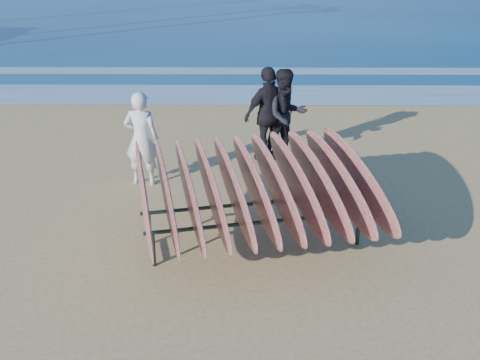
% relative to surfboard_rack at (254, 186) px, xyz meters
% --- Properties ---
extents(ground, '(120.00, 120.00, 0.00)m').
position_rel_surfboard_rack_xyz_m(ground, '(-0.20, -0.65, -0.92)').
color(ground, tan).
rests_on(ground, ground).
extents(foam_near, '(160.00, 160.00, 0.00)m').
position_rel_surfboard_rack_xyz_m(foam_near, '(-0.20, 9.35, -0.91)').
color(foam_near, white).
rests_on(foam_near, ground).
extents(foam_far, '(160.00, 160.00, 0.00)m').
position_rel_surfboard_rack_xyz_m(foam_far, '(-0.20, 12.85, -0.91)').
color(foam_far, white).
rests_on(foam_far, ground).
extents(surfboard_rack, '(3.78, 3.68, 1.50)m').
position_rel_surfboard_rack_xyz_m(surfboard_rack, '(0.00, 0.00, 0.00)').
color(surfboard_rack, '#1C2E24').
rests_on(surfboard_rack, ground).
extents(person_white, '(0.67, 0.49, 1.71)m').
position_rel_surfboard_rack_xyz_m(person_white, '(-1.99, 2.39, -0.06)').
color(person_white, silver).
rests_on(person_white, ground).
extents(person_dark_a, '(1.10, 0.99, 1.85)m').
position_rel_surfboard_rack_xyz_m(person_dark_a, '(0.68, 3.72, 0.00)').
color(person_dark_a, black).
rests_on(person_dark_a, ground).
extents(person_dark_b, '(1.19, 0.98, 1.90)m').
position_rel_surfboard_rack_xyz_m(person_dark_b, '(0.34, 3.71, 0.03)').
color(person_dark_b, black).
rests_on(person_dark_b, ground).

